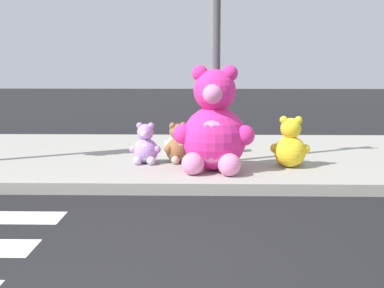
{
  "coord_description": "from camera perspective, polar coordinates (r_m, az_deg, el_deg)",
  "views": [
    {
      "loc": [
        0.81,
        -3.15,
        1.61
      ],
      "look_at": [
        0.66,
        3.6,
        0.55
      ],
      "focal_mm": 48.3,
      "sensor_mm": 36.0,
      "label": 1
    }
  ],
  "objects": [
    {
      "name": "plush_pink_large",
      "position": [
        7.02,
        2.46,
        1.66
      ],
      "size": [
        1.1,
        0.99,
        1.44
      ],
      "color": "#F22D93",
      "rests_on": "sidewalk"
    },
    {
      "name": "plush_white",
      "position": [
        8.39,
        -1.9,
        0.2
      ],
      "size": [
        0.34,
        0.34,
        0.47
      ],
      "color": "white",
      "rests_on": "sidewalk"
    },
    {
      "name": "plush_brown",
      "position": [
        7.65,
        -1.52,
        -0.26
      ],
      "size": [
        0.43,
        0.43,
        0.6
      ],
      "color": "olive",
      "rests_on": "sidewalk"
    },
    {
      "name": "plush_yellow",
      "position": [
        7.44,
        10.79,
        -0.28
      ],
      "size": [
        0.56,
        0.5,
        0.73
      ],
      "color": "yellow",
      "rests_on": "sidewalk"
    },
    {
      "name": "sidewalk",
      "position": [
        8.53,
        -4.22,
        -1.48
      ],
      "size": [
        28.0,
        4.4,
        0.15
      ],
      "primitive_type": "cube",
      "color": "#9E9B93",
      "rests_on": "ground_plane"
    },
    {
      "name": "plush_lavender",
      "position": [
        7.61,
        -5.17,
        -0.34
      ],
      "size": [
        0.47,
        0.41,
        0.6
      ],
      "color": "#B28CD8",
      "rests_on": "sidewalk"
    },
    {
      "name": "sign_pole",
      "position": [
        7.56,
        2.73,
        10.71
      ],
      "size": [
        0.56,
        0.11,
        3.2
      ],
      "color": "#4C4C51",
      "rests_on": "sidewalk"
    },
    {
      "name": "plush_lime",
      "position": [
        8.46,
        3.05,
        0.58
      ],
      "size": [
        0.41,
        0.45,
        0.59
      ],
      "color": "#8CD133",
      "rests_on": "sidewalk"
    }
  ]
}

